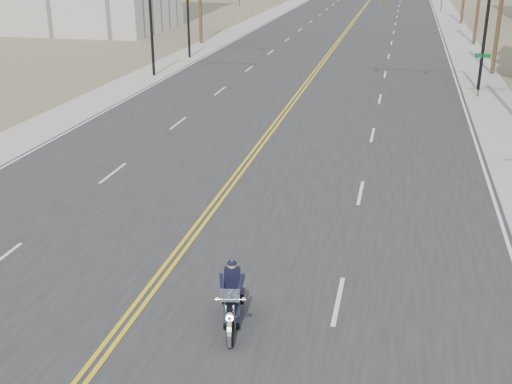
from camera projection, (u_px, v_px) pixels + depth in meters
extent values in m
plane|color=#776D56|center=(93.00, 367.00, 14.15)|extent=(400.00, 400.00, 0.00)
cube|color=#303033|center=(354.00, 21.00, 77.80)|extent=(20.00, 200.00, 0.01)
cube|color=#A5A5A0|center=(261.00, 19.00, 80.18)|extent=(3.00, 200.00, 0.01)
cube|color=#A5A5A0|center=(452.00, 23.00, 75.43)|extent=(3.00, 200.00, 0.01)
cylinder|color=black|center=(151.00, 25.00, 44.26)|extent=(0.20, 0.20, 7.00)
cylinder|color=black|center=(485.00, 34.00, 39.72)|extent=(0.20, 0.20, 7.00)
cylinder|color=black|center=(188.00, 14.00, 51.53)|extent=(0.20, 0.20, 7.00)
cylinder|color=black|center=(480.00, 76.00, 38.73)|extent=(0.06, 0.06, 2.60)
cube|color=#0C5926|center=(483.00, 56.00, 38.30)|extent=(0.90, 0.03, 0.25)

